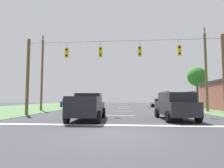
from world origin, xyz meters
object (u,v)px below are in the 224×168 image
object	(u,v)px
distant_car_crossing_white	(161,103)
distant_car_oncoming	(68,103)
tree_roadside_right	(197,77)
utility_pole_mid_right	(206,70)
overhead_signal_span	(122,71)
suv_black	(175,105)
utility_pole_near_left	(42,72)
pickup_truck	(88,107)

from	to	relation	value
distant_car_crossing_white	distant_car_oncoming	distance (m)	17.05
tree_roadside_right	distant_car_crossing_white	bearing A→B (deg)	-177.11
utility_pole_mid_right	overhead_signal_span	bearing A→B (deg)	-152.07
suv_black	utility_pole_mid_right	bearing A→B (deg)	56.04
distant_car_crossing_white	tree_roadside_right	distance (m)	8.01
distant_car_oncoming	utility_pole_mid_right	xyz separation A→B (m)	(20.58, -11.46, 4.14)
utility_pole_near_left	tree_roadside_right	size ratio (longest dim) A/B	1.39
utility_pole_mid_right	utility_pole_near_left	distance (m)	20.74
pickup_truck	distant_car_crossing_white	xyz separation A→B (m)	(8.84, 20.15, -0.18)
pickup_truck	distant_car_crossing_white	world-z (taller)	pickup_truck
suv_black	distant_car_oncoming	xyz separation A→B (m)	(-14.61, 20.32, -0.27)
distant_car_oncoming	tree_roadside_right	distance (m)	24.02
pickup_truck	distant_car_crossing_white	distance (m)	22.00
overhead_signal_span	distant_car_crossing_white	xyz separation A→B (m)	(6.46, 16.05, -3.43)
distant_car_oncoming	utility_pole_mid_right	distance (m)	23.91
suv_black	distant_car_crossing_white	distance (m)	19.76
utility_pole_mid_right	utility_pole_near_left	world-z (taller)	utility_pole_mid_right
utility_pole_mid_right	distant_car_crossing_white	bearing A→B (deg)	108.22
suv_black	distant_car_crossing_white	bearing A→B (deg)	82.94
distant_car_crossing_white	utility_pole_near_left	size ratio (longest dim) A/B	0.44
distant_car_crossing_white	overhead_signal_span	bearing A→B (deg)	-111.92
overhead_signal_span	suv_black	size ratio (longest dim) A/B	3.88
pickup_truck	utility_pole_mid_right	xyz separation A→B (m)	(12.38, 9.40, 3.96)
suv_black	utility_pole_near_left	world-z (taller)	utility_pole_near_left
overhead_signal_span	pickup_truck	world-z (taller)	overhead_signal_span
pickup_truck	utility_pole_near_left	size ratio (longest dim) A/B	0.54
pickup_truck	utility_pole_near_left	bearing A→B (deg)	129.67
distant_car_crossing_white	utility_pole_mid_right	world-z (taller)	utility_pole_mid_right
utility_pole_near_left	utility_pole_mid_right	bearing A→B (deg)	-1.84
distant_car_crossing_white	distant_car_oncoming	size ratio (longest dim) A/B	1.00
distant_car_crossing_white	utility_pole_mid_right	bearing A→B (deg)	-71.78
suv_black	tree_roadside_right	distance (m)	22.29
overhead_signal_span	utility_pole_near_left	size ratio (longest dim) A/B	1.90
distant_car_crossing_white	utility_pole_mid_right	xyz separation A→B (m)	(3.54, -10.75, 4.14)
distant_car_crossing_white	utility_pole_mid_right	distance (m)	12.05
pickup_truck	tree_roadside_right	xyz separation A→B (m)	(15.37, 20.48, 4.45)
utility_pole_mid_right	tree_roadside_right	xyz separation A→B (m)	(2.99, 11.08, 0.49)
overhead_signal_span	utility_pole_near_left	distance (m)	12.30
distant_car_crossing_white	tree_roadside_right	xyz separation A→B (m)	(6.53, 0.33, 4.63)
utility_pole_near_left	overhead_signal_span	bearing A→B (deg)	-29.08
suv_black	distant_car_oncoming	world-z (taller)	suv_black
distant_car_oncoming	utility_pole_near_left	distance (m)	11.59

